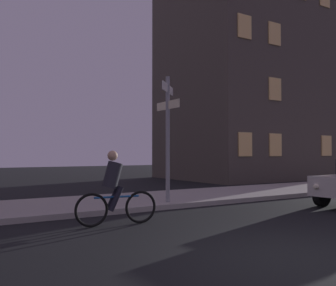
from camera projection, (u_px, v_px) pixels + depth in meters
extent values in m
plane|color=black|center=(296.00, 256.00, 5.69)|extent=(80.00, 80.00, 0.00)
cube|color=#9E9991|center=(114.00, 202.00, 11.36)|extent=(40.00, 3.44, 0.14)
cylinder|color=gray|center=(168.00, 139.00, 10.96)|extent=(0.12, 0.12, 3.65)
cube|color=white|center=(168.00, 89.00, 11.00)|extent=(0.93, 0.93, 0.24)
cube|color=beige|center=(168.00, 105.00, 10.99)|extent=(0.03, 1.19, 0.24)
cylinder|color=black|center=(322.00, 195.00, 11.06)|extent=(0.65, 0.26, 0.64)
sphere|color=#F9EFCC|center=(316.00, 187.00, 10.41)|extent=(0.16, 0.16, 0.16)
torus|color=black|center=(141.00, 207.00, 8.36)|extent=(0.72, 0.15, 0.72)
torus|color=black|center=(92.00, 210.00, 7.90)|extent=(0.72, 0.15, 0.72)
cylinder|color=#1959A5|center=(117.00, 197.00, 8.14)|extent=(1.00, 0.17, 0.04)
cylinder|color=#26262D|center=(112.00, 175.00, 8.11)|extent=(0.49, 0.38, 0.61)
sphere|color=tan|center=(113.00, 156.00, 8.12)|extent=(0.22, 0.22, 0.22)
cylinder|color=black|center=(113.00, 198.00, 8.20)|extent=(0.35, 0.16, 0.55)
cylinder|color=black|center=(116.00, 199.00, 8.03)|extent=(0.35, 0.16, 0.55)
cube|color=#4C443D|center=(253.00, 17.00, 24.49)|extent=(10.86, 7.42, 20.79)
cube|color=#F2C672|center=(245.00, 144.00, 18.78)|extent=(0.90, 0.06, 1.20)
cube|color=#F2C672|center=(275.00, 145.00, 19.94)|extent=(0.90, 0.06, 1.20)
cube|color=#F2C672|center=(326.00, 146.00, 22.25)|extent=(0.90, 0.06, 1.20)
cube|color=#F2C672|center=(275.00, 89.00, 20.02)|extent=(0.90, 0.06, 1.20)
cube|color=#F2C672|center=(245.00, 26.00, 18.95)|extent=(0.90, 0.06, 1.20)
cube|color=#F2C672|center=(275.00, 34.00, 20.10)|extent=(0.90, 0.06, 1.20)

